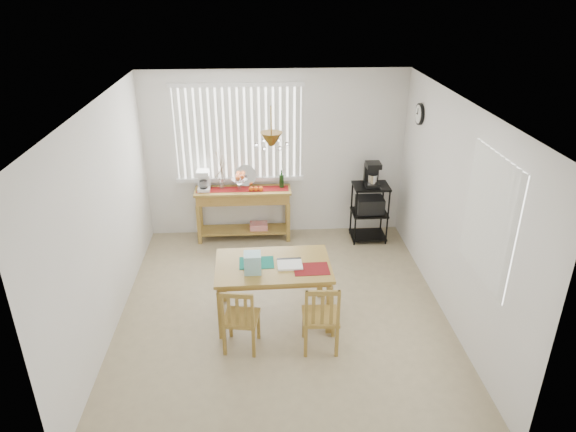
{
  "coord_description": "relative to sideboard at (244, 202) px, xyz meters",
  "views": [
    {
      "loc": [
        -0.25,
        -5.31,
        3.8
      ],
      "look_at": [
        0.1,
        0.55,
        1.05
      ],
      "focal_mm": 32.0,
      "sensor_mm": 36.0,
      "label": 1
    }
  ],
  "objects": [
    {
      "name": "chair_left",
      "position": [
        0.01,
        -2.71,
        -0.22
      ],
      "size": [
        0.43,
        0.43,
        0.82
      ],
      "color": "olive",
      "rests_on": "ground"
    },
    {
      "name": "chair_right",
      "position": [
        0.88,
        -2.76,
        -0.2
      ],
      "size": [
        0.41,
        0.41,
        0.86
      ],
      "color": "olive",
      "rests_on": "ground"
    },
    {
      "name": "room_shell",
      "position": [
        0.5,
        -2.01,
        1.07
      ],
      "size": [
        4.2,
        4.7,
        2.7
      ],
      "color": "silver",
      "rests_on": "ground"
    },
    {
      "name": "sideboard_items",
      "position": [
        -0.25,
        0.01,
        0.33
      ],
      "size": [
        1.4,
        0.35,
        0.64
      ],
      "color": "maroon",
      "rests_on": "sideboard"
    },
    {
      "name": "cart_items",
      "position": [
        1.95,
        -0.15,
        0.47
      ],
      "size": [
        0.22,
        0.26,
        0.38
      ],
      "color": "black",
      "rests_on": "wire_cart"
    },
    {
      "name": "sideboard",
      "position": [
        0.0,
        0.0,
        0.0
      ],
      "size": [
        1.48,
        0.42,
        0.83
      ],
      "color": "olive",
      "rests_on": "ground"
    },
    {
      "name": "wire_cart",
      "position": [
        1.95,
        -0.16,
        -0.07
      ],
      "size": [
        0.54,
        0.43,
        0.92
      ],
      "color": "black",
      "rests_on": "ground"
    },
    {
      "name": "dining_table",
      "position": [
        0.39,
        -2.11,
        0.02
      ],
      "size": [
        1.37,
        0.9,
        0.73
      ],
      "color": "olive",
      "rests_on": "ground"
    },
    {
      "name": "ground",
      "position": [
        0.5,
        -2.02,
        -0.63
      ],
      "size": [
        4.0,
        4.5,
        0.01
      ],
      "primitive_type": "cube",
      "color": "tan"
    },
    {
      "name": "table_items",
      "position": [
        0.26,
        -2.23,
        0.19
      ],
      "size": [
        1.05,
        0.48,
        0.23
      ],
      "color": "#136E5D",
      "rests_on": "dining_table"
    }
  ]
}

